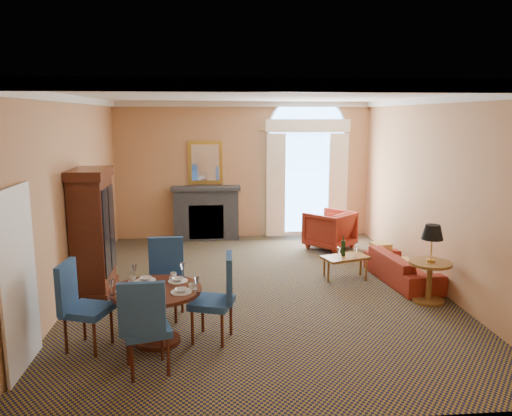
{
  "coord_description": "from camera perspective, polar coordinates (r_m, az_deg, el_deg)",
  "views": [
    {
      "loc": [
        -0.76,
        -7.99,
        2.89
      ],
      "look_at": [
        0.0,
        0.5,
        1.3
      ],
      "focal_mm": 35.0,
      "sensor_mm": 36.0,
      "label": 1
    }
  ],
  "objects": [
    {
      "name": "ground",
      "position": [
        8.53,
        0.3,
        -9.23
      ],
      "size": [
        7.5,
        7.5,
        0.0
      ],
      "primitive_type": "plane",
      "color": "black",
      "rests_on": "ground"
    },
    {
      "name": "room_envelope",
      "position": [
        8.7,
        -0.27,
        8.06
      ],
      "size": [
        6.04,
        7.52,
        3.45
      ],
      "color": "tan",
      "rests_on": "ground"
    },
    {
      "name": "armoire",
      "position": [
        8.6,
        -18.18,
        -2.77
      ],
      "size": [
        0.59,
        1.04,
        2.05
      ],
      "color": "#39170D",
      "rests_on": "ground"
    },
    {
      "name": "dining_table",
      "position": [
        6.58,
        -11.3,
        -10.49
      ],
      "size": [
        1.16,
        1.16,
        0.93
      ],
      "color": "#39170D",
      "rests_on": "ground"
    },
    {
      "name": "dining_chair_north",
      "position": [
        7.42,
        -10.3,
        -7.19
      ],
      "size": [
        0.59,
        0.59,
        1.14
      ],
      "rotation": [
        0.0,
        0.0,
        2.96
      ],
      "color": "navy",
      "rests_on": "ground"
    },
    {
      "name": "dining_chair_south",
      "position": [
        5.78,
        -12.62,
        -12.53
      ],
      "size": [
        0.62,
        0.62,
        1.14
      ],
      "rotation": [
        0.0,
        0.0,
        0.26
      ],
      "color": "navy",
      "rests_on": "ground"
    },
    {
      "name": "dining_chair_east",
      "position": [
        6.53,
        -4.12,
        -9.54
      ],
      "size": [
        0.64,
        0.64,
        1.14
      ],
      "rotation": [
        0.0,
        0.0,
        1.25
      ],
      "color": "navy",
      "rests_on": "ground"
    },
    {
      "name": "dining_chair_west",
      "position": [
        6.62,
        -19.7,
        -9.88
      ],
      "size": [
        0.64,
        0.64,
        1.14
      ],
      "rotation": [
        0.0,
        0.0,
        -1.91
      ],
      "color": "navy",
      "rests_on": "ground"
    },
    {
      "name": "sofa",
      "position": [
        9.18,
        16.37,
        -6.55
      ],
      "size": [
        0.88,
        1.82,
        0.51
      ],
      "primitive_type": "imported",
      "rotation": [
        0.0,
        0.0,
        1.68
      ],
      "color": "maroon",
      "rests_on": "ground"
    },
    {
      "name": "armchair",
      "position": [
        11.07,
        8.41,
        -2.47
      ],
      "size": [
        1.27,
        1.28,
        0.83
      ],
      "primitive_type": "imported",
      "rotation": [
        0.0,
        0.0,
        3.88
      ],
      "color": "maroon",
      "rests_on": "ground"
    },
    {
      "name": "coffee_table",
      "position": [
        9.09,
        10.16,
        -5.55
      ],
      "size": [
        0.9,
        0.68,
        0.77
      ],
      "rotation": [
        0.0,
        0.0,
        0.32
      ],
      "color": "brown",
      "rests_on": "ground"
    },
    {
      "name": "side_table",
      "position": [
        8.2,
        19.36,
        -5.19
      ],
      "size": [
        0.65,
        0.65,
        1.22
      ],
      "color": "brown",
      "rests_on": "ground"
    }
  ]
}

